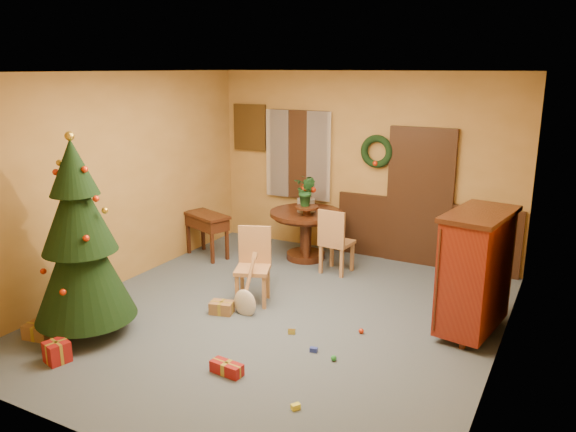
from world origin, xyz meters
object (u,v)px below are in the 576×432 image
Objects in this scene: chair_near at (254,262)px; christmas_tree at (80,242)px; dining_table at (306,226)px; sideboard at (476,269)px; writing_desk at (207,224)px.

christmas_tree is at bearing -125.24° from chair_near.
sideboard reaches higher than dining_table.
writing_desk is at bearing 143.77° from chair_near.
christmas_tree reaches higher than chair_near.
writing_desk is (-0.39, 2.84, -0.56)m from christmas_tree.
dining_table is 0.49× the size of christmas_tree.
sideboard is (4.25, -0.75, 0.23)m from writing_desk.
dining_table is at bearing 73.22° from christmas_tree.
sideboard is at bearing 8.64° from chair_near.
christmas_tree is at bearing -151.54° from sideboard.
sideboard is (2.67, 0.41, 0.24)m from chair_near.
dining_table is 1.80m from chair_near.
chair_near is 2.14m from christmas_tree.
chair_near is at bearing -36.23° from writing_desk.
sideboard is at bearing -10.06° from writing_desk.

